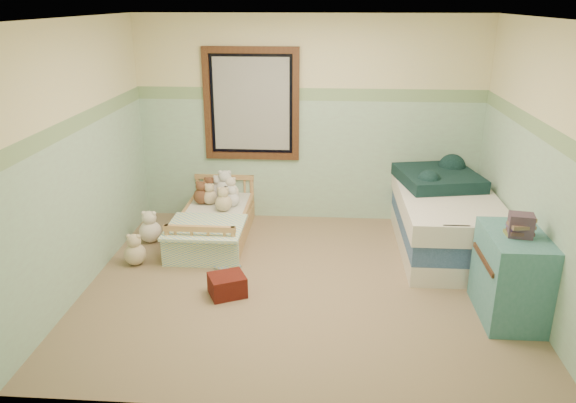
# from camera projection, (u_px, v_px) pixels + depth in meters

# --- Properties ---
(floor) EXTENTS (4.20, 3.60, 0.02)m
(floor) POSITION_uv_depth(u_px,v_px,m) (301.00, 284.00, 5.48)
(floor) COLOR #7B6B51
(floor) RESTS_ON ground
(ceiling) EXTENTS (4.20, 3.60, 0.02)m
(ceiling) POSITION_uv_depth(u_px,v_px,m) (304.00, 17.00, 4.61)
(ceiling) COLOR white
(ceiling) RESTS_ON wall_back
(wall_back) EXTENTS (4.20, 0.04, 2.50)m
(wall_back) POSITION_uv_depth(u_px,v_px,m) (309.00, 121.00, 6.73)
(wall_back) COLOR beige
(wall_back) RESTS_ON floor
(wall_front) EXTENTS (4.20, 0.04, 2.50)m
(wall_front) POSITION_uv_depth(u_px,v_px,m) (289.00, 244.00, 3.36)
(wall_front) COLOR beige
(wall_front) RESTS_ON floor
(wall_left) EXTENTS (0.04, 3.60, 2.50)m
(wall_left) POSITION_uv_depth(u_px,v_px,m) (79.00, 158.00, 5.19)
(wall_left) COLOR beige
(wall_left) RESTS_ON floor
(wall_right) EXTENTS (0.04, 3.60, 2.50)m
(wall_right) POSITION_uv_depth(u_px,v_px,m) (538.00, 167.00, 4.91)
(wall_right) COLOR beige
(wall_right) RESTS_ON floor
(wainscot_mint) EXTENTS (4.20, 0.01, 1.50)m
(wainscot_mint) POSITION_uv_depth(u_px,v_px,m) (309.00, 161.00, 6.89)
(wainscot_mint) COLOR #93B09B
(wainscot_mint) RESTS_ON floor
(border_strip) EXTENTS (4.20, 0.01, 0.15)m
(border_strip) POSITION_uv_depth(u_px,v_px,m) (309.00, 94.00, 6.60)
(border_strip) COLOR #478150
(border_strip) RESTS_ON wall_back
(window_frame) EXTENTS (1.16, 0.06, 1.36)m
(window_frame) POSITION_uv_depth(u_px,v_px,m) (251.00, 105.00, 6.67)
(window_frame) COLOR black
(window_frame) RESTS_ON wall_back
(window_blinds) EXTENTS (0.92, 0.01, 1.12)m
(window_blinds) POSITION_uv_depth(u_px,v_px,m) (251.00, 104.00, 6.68)
(window_blinds) COLOR #B1B1AF
(window_blinds) RESTS_ON window_frame
(toddler_bed_frame) EXTENTS (0.76, 1.51, 0.19)m
(toddler_bed_frame) POSITION_uv_depth(u_px,v_px,m) (215.00, 230.00, 6.50)
(toddler_bed_frame) COLOR #BD874A
(toddler_bed_frame) RESTS_ON floor
(toddler_mattress) EXTENTS (0.69, 1.45, 0.12)m
(toddler_mattress) POSITION_uv_depth(u_px,v_px,m) (214.00, 217.00, 6.44)
(toddler_mattress) COLOR silver
(toddler_mattress) RESTS_ON toddler_bed_frame
(patchwork_quilt) EXTENTS (0.82, 0.76, 0.03)m
(patchwork_quilt) POSITION_uv_depth(u_px,v_px,m) (205.00, 227.00, 5.98)
(patchwork_quilt) COLOR #80B6D2
(patchwork_quilt) RESTS_ON toddler_mattress
(plush_bed_brown) EXTENTS (0.18, 0.18, 0.18)m
(plush_bed_brown) POSITION_uv_depth(u_px,v_px,m) (209.00, 191.00, 6.87)
(plush_bed_brown) COLOR brown
(plush_bed_brown) RESTS_ON toddler_mattress
(plush_bed_white) EXTENTS (0.24, 0.24, 0.24)m
(plush_bed_white) POSITION_uv_depth(u_px,v_px,m) (225.00, 189.00, 6.85)
(plush_bed_white) COLOR silver
(plush_bed_white) RESTS_ON toddler_mattress
(plush_bed_tan) EXTENTS (0.18, 0.18, 0.18)m
(plush_bed_tan) POSITION_uv_depth(u_px,v_px,m) (210.00, 197.00, 6.66)
(plush_bed_tan) COLOR beige
(plush_bed_tan) RESTS_ON toddler_mattress
(plush_bed_dark) EXTENTS (0.16, 0.16, 0.16)m
(plush_bed_dark) POSITION_uv_depth(u_px,v_px,m) (229.00, 198.00, 6.65)
(plush_bed_dark) COLOR black
(plush_bed_dark) RESTS_ON toddler_mattress
(plush_floor_cream) EXTENTS (0.26, 0.26, 0.26)m
(plush_floor_cream) POSITION_uv_depth(u_px,v_px,m) (150.00, 232.00, 6.37)
(plush_floor_cream) COLOR white
(plush_floor_cream) RESTS_ON floor
(plush_floor_tan) EXTENTS (0.23, 0.23, 0.23)m
(plush_floor_tan) POSITION_uv_depth(u_px,v_px,m) (135.00, 254.00, 5.84)
(plush_floor_tan) COLOR beige
(plush_floor_tan) RESTS_ON floor
(twin_bed_frame) EXTENTS (0.98, 1.96, 0.22)m
(twin_bed_frame) POSITION_uv_depth(u_px,v_px,m) (442.00, 238.00, 6.24)
(twin_bed_frame) COLOR white
(twin_bed_frame) RESTS_ON floor
(twin_boxspring) EXTENTS (0.98, 1.96, 0.22)m
(twin_boxspring) POSITION_uv_depth(u_px,v_px,m) (444.00, 220.00, 6.17)
(twin_boxspring) COLOR navy
(twin_boxspring) RESTS_ON twin_bed_frame
(twin_mattress) EXTENTS (1.02, 2.00, 0.22)m
(twin_mattress) POSITION_uv_depth(u_px,v_px,m) (446.00, 202.00, 6.09)
(twin_mattress) COLOR white
(twin_mattress) RESTS_ON twin_boxspring
(teal_blanket) EXTENTS (0.99, 1.03, 0.14)m
(teal_blanket) POSITION_uv_depth(u_px,v_px,m) (438.00, 178.00, 6.31)
(teal_blanket) COLOR black
(teal_blanket) RESTS_ON twin_mattress
(dresser) EXTENTS (0.49, 0.79, 0.79)m
(dresser) POSITION_uv_depth(u_px,v_px,m) (511.00, 276.00, 4.80)
(dresser) COLOR #377879
(dresser) RESTS_ON floor
(book_stack) EXTENTS (0.22, 0.18, 0.20)m
(book_stack) POSITION_uv_depth(u_px,v_px,m) (521.00, 225.00, 4.59)
(book_stack) COLOR brown
(book_stack) RESTS_ON dresser
(red_pillow) EXTENTS (0.41, 0.40, 0.20)m
(red_pillow) POSITION_uv_depth(u_px,v_px,m) (227.00, 285.00, 5.24)
(red_pillow) COLOR maroon
(red_pillow) RESTS_ON floor
(floor_book) EXTENTS (0.29, 0.26, 0.02)m
(floor_book) POSITION_uv_depth(u_px,v_px,m) (228.00, 267.00, 5.79)
(floor_book) COLOR gold
(floor_book) RESTS_ON floor
(extra_plush_0) EXTENTS (0.20, 0.20, 0.20)m
(extra_plush_0) POSITION_uv_depth(u_px,v_px,m) (224.00, 203.00, 6.45)
(extra_plush_0) COLOR beige
(extra_plush_0) RESTS_ON toddler_mattress
(extra_plush_1) EXTENTS (0.20, 0.20, 0.20)m
(extra_plush_1) POSITION_uv_depth(u_px,v_px,m) (219.00, 190.00, 6.88)
(extra_plush_1) COLOR silver
(extra_plush_1) RESTS_ON toddler_mattress
(extra_plush_2) EXTENTS (0.16, 0.16, 0.16)m
(extra_plush_2) POSITION_uv_depth(u_px,v_px,m) (202.00, 195.00, 6.76)
(extra_plush_2) COLOR brown
(extra_plush_2) RESTS_ON toddler_mattress
(extra_plush_3) EXTENTS (0.19, 0.19, 0.19)m
(extra_plush_3) POSITION_uv_depth(u_px,v_px,m) (231.00, 192.00, 6.82)
(extra_plush_3) COLOR white
(extra_plush_3) RESTS_ON toddler_mattress
(extra_plush_4) EXTENTS (0.17, 0.17, 0.17)m
(extra_plush_4) POSITION_uv_depth(u_px,v_px,m) (232.00, 199.00, 6.59)
(extra_plush_4) COLOR silver
(extra_plush_4) RESTS_ON toddler_mattress
(extra_plush_5) EXTENTS (0.19, 0.19, 0.19)m
(extra_plush_5) POSITION_uv_depth(u_px,v_px,m) (201.00, 196.00, 6.67)
(extra_plush_5) COLOR brown
(extra_plush_5) RESTS_ON toddler_mattress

